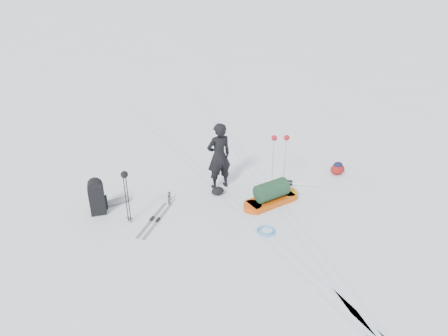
# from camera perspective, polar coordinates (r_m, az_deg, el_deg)

# --- Properties ---
(ground) EXTENTS (200.00, 200.00, 0.00)m
(ground) POSITION_cam_1_polar(r_m,az_deg,el_deg) (11.18, 1.28, -4.80)
(ground) COLOR white
(ground) RESTS_ON ground
(snow_hill_backdrop) EXTENTS (359.50, 192.00, 162.45)m
(snow_hill_backdrop) POSITION_cam_1_polar(r_m,az_deg,el_deg) (136.57, 9.37, -5.91)
(snow_hill_backdrop) COLOR silver
(snow_hill_backdrop) RESTS_ON ground
(ski_tracks) EXTENTS (3.38, 17.97, 0.01)m
(ski_tracks) POSITION_cam_1_polar(r_m,az_deg,el_deg) (12.08, 2.09, -2.10)
(ski_tracks) COLOR silver
(ski_tracks) RESTS_ON ground
(skier) EXTENTS (0.70, 0.47, 1.87)m
(skier) POSITION_cam_1_polar(r_m,az_deg,el_deg) (11.50, -0.67, 1.56)
(skier) COLOR black
(skier) RESTS_ON ground
(pulk_sled) EXTENTS (1.68, 0.70, 0.62)m
(pulk_sled) POSITION_cam_1_polar(r_m,az_deg,el_deg) (11.18, 6.20, -3.55)
(pulk_sled) COLOR #BE480B
(pulk_sled) RESTS_ON ground
(expedition_rucksack) EXTENTS (1.02, 0.51, 0.94)m
(expedition_rucksack) POSITION_cam_1_polar(r_m,az_deg,el_deg) (11.09, -15.96, -3.65)
(expedition_rucksack) COLOR black
(expedition_rucksack) RESTS_ON ground
(ski_poles_black) EXTENTS (0.17, 0.18, 1.38)m
(ski_poles_black) POSITION_cam_1_polar(r_m,az_deg,el_deg) (10.20, -12.80, -1.65)
(ski_poles_black) COLOR black
(ski_poles_black) RESTS_ON ground
(ski_poles_silver) EXTENTS (0.45, 0.27, 1.49)m
(ski_poles_silver) POSITION_cam_1_polar(r_m,az_deg,el_deg) (11.57, 7.33, 3.17)
(ski_poles_silver) COLOR silver
(ski_poles_silver) RESTS_ON ground
(touring_skis_grey) EXTENTS (1.23, 1.32, 0.06)m
(touring_skis_grey) POSITION_cam_1_polar(r_m,az_deg,el_deg) (10.72, -9.01, -6.71)
(touring_skis_grey) COLOR gray
(touring_skis_grey) RESTS_ON ground
(touring_skis_white) EXTENTS (1.60, 1.12, 0.06)m
(touring_skis_white) POSITION_cam_1_polar(r_m,az_deg,el_deg) (12.21, 8.51, -2.02)
(touring_skis_white) COLOR silver
(touring_skis_white) RESTS_ON ground
(rope_coil) EXTENTS (0.58, 0.58, 0.05)m
(rope_coil) POSITION_cam_1_polar(r_m,az_deg,el_deg) (10.25, 5.53, -8.16)
(rope_coil) COLOR #5792D3
(rope_coil) RESTS_ON ground
(small_daypack) EXTENTS (0.54, 0.49, 0.38)m
(small_daypack) POSITION_cam_1_polar(r_m,az_deg,el_deg) (12.92, 14.61, -0.05)
(small_daypack) COLOR maroon
(small_daypack) RESTS_ON ground
(thermos_pair) EXTENTS (0.15, 0.26, 0.25)m
(thermos_pair) POSITION_cam_1_polar(r_m,az_deg,el_deg) (11.30, -7.16, -3.94)
(thermos_pair) COLOR #55585C
(thermos_pair) RESTS_ON ground
(stuff_sack) EXTENTS (0.40, 0.34, 0.22)m
(stuff_sack) POSITION_cam_1_polar(r_m,az_deg,el_deg) (11.55, -0.83, -3.02)
(stuff_sack) COLOR black
(stuff_sack) RESTS_ON ground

